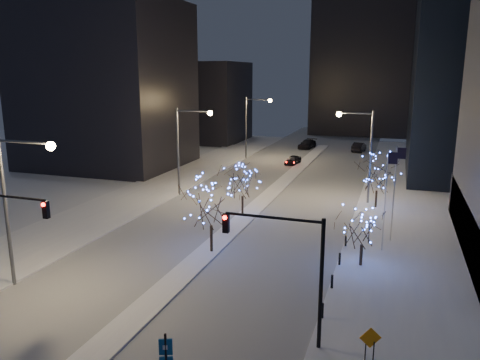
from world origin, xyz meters
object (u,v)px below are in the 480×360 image
at_px(street_lamp_w_near, 17,192).
at_px(car_near, 293,160).
at_px(car_mid, 359,147).
at_px(construction_sign, 370,341).
at_px(holiday_tree_median_near, 211,205).
at_px(street_lamp_w_far, 252,119).
at_px(holiday_tree_median_far, 243,181).
at_px(street_lamp_w_mid, 186,140).
at_px(car_far, 307,144).
at_px(traffic_signal_east, 291,259).
at_px(holiday_tree_plaza_far, 378,174).
at_px(traffic_signal_west, 1,229).
at_px(street_lamp_east, 362,144).
at_px(holiday_tree_plaza_near, 363,229).

height_order(street_lamp_w_near, car_near, street_lamp_w_near).
xyz_separation_m(car_mid, construction_sign, (5.91, -64.73, 0.40)).
height_order(holiday_tree_median_near, construction_sign, holiday_tree_median_near).
xyz_separation_m(street_lamp_w_far, holiday_tree_median_near, (9.27, -40.49, -2.57)).
bearing_deg(holiday_tree_median_far, car_mid, 80.11).
height_order(street_lamp_w_mid, car_far, street_lamp_w_mid).
bearing_deg(traffic_signal_east, holiday_tree_median_far, 114.49).
bearing_deg(holiday_tree_plaza_far, traffic_signal_west, -125.50).
relative_size(traffic_signal_east, car_far, 1.27).
bearing_deg(holiday_tree_plaza_far, car_near, 122.69).
bearing_deg(holiday_tree_median_near, traffic_signal_west, -127.31).
bearing_deg(traffic_signal_east, street_lamp_east, 87.74).
xyz_separation_m(street_lamp_w_mid, holiday_tree_plaza_near, (20.60, -14.56, -3.57)).
xyz_separation_m(car_mid, holiday_tree_plaza_far, (4.79, -36.84, 2.87)).
height_order(street_lamp_east, holiday_tree_median_far, street_lamp_east).
distance_m(street_lamp_w_far, traffic_signal_east, 54.07).
distance_m(traffic_signal_west, car_near, 50.05).
relative_size(street_lamp_east, car_mid, 2.01).
bearing_deg(street_lamp_east, car_mid, 94.82).
xyz_separation_m(street_lamp_w_mid, car_far, (6.51, 38.99, -5.70)).
relative_size(traffic_signal_east, car_mid, 1.41).
distance_m(street_lamp_east, car_far, 38.51).
relative_size(car_near, holiday_tree_median_near, 0.71).
height_order(car_near, car_far, car_far).
height_order(holiday_tree_plaza_near, construction_sign, holiday_tree_plaza_near).
relative_size(car_mid, car_far, 0.90).
bearing_deg(holiday_tree_median_far, street_lamp_w_near, -113.17).
bearing_deg(holiday_tree_median_near, holiday_tree_plaza_near, 4.71).
xyz_separation_m(traffic_signal_west, holiday_tree_median_far, (7.94, 21.72, -1.30)).
height_order(holiday_tree_median_near, holiday_tree_plaza_far, holiday_tree_median_near).
relative_size(street_lamp_w_near, holiday_tree_plaza_far, 1.66).
height_order(street_lamp_w_near, car_mid, street_lamp_w_near).
bearing_deg(car_near, traffic_signal_east, -70.11).
distance_m(street_lamp_w_mid, car_mid, 41.96).
xyz_separation_m(holiday_tree_median_far, holiday_tree_plaza_far, (12.40, 6.80, 0.23)).
height_order(street_lamp_w_far, street_lamp_east, same).
height_order(street_lamp_east, construction_sign, street_lamp_east).
xyz_separation_m(street_lamp_w_far, traffic_signal_west, (0.50, -52.00, -1.74)).
bearing_deg(holiday_tree_median_far, holiday_tree_plaza_far, 28.74).
bearing_deg(street_lamp_w_far, street_lamp_w_near, -90.00).
distance_m(street_lamp_w_near, holiday_tree_plaza_near, 23.37).
height_order(holiday_tree_plaza_far, construction_sign, holiday_tree_plaza_far).
bearing_deg(street_lamp_w_far, street_lamp_east, -49.15).
distance_m(street_lamp_w_far, holiday_tree_plaza_near, 44.74).
bearing_deg(holiday_tree_plaza_far, street_lamp_east, 140.67).
distance_m(street_lamp_w_far, street_lamp_east, 29.08).
xyz_separation_m(street_lamp_east, construction_sign, (2.93, -29.38, -5.23)).
height_order(traffic_signal_east, holiday_tree_plaza_far, traffic_signal_east).
bearing_deg(construction_sign, car_far, 82.94).
distance_m(car_mid, holiday_tree_median_near, 54.35).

